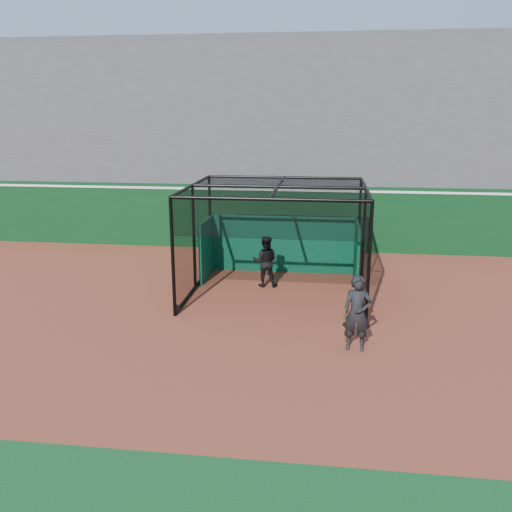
# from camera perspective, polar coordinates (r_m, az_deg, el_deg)

# --- Properties ---
(ground) EXTENTS (120.00, 120.00, 0.00)m
(ground) POSITION_cam_1_polar(r_m,az_deg,el_deg) (13.44, -2.29, -7.93)
(ground) COLOR brown
(ground) RESTS_ON ground
(outfield_wall) EXTENTS (50.00, 0.50, 2.50)m
(outfield_wall) POSITION_cam_1_polar(r_m,az_deg,el_deg) (21.18, 1.53, 4.22)
(outfield_wall) COLOR #093314
(outfield_wall) RESTS_ON ground
(grandstand) EXTENTS (50.00, 7.85, 8.95)m
(grandstand) POSITION_cam_1_polar(r_m,az_deg,el_deg) (24.58, 2.51, 13.17)
(grandstand) COLOR #4C4C4F
(grandstand) RESTS_ON ground
(batting_cage) EXTENTS (5.06, 4.67, 3.16)m
(batting_cage) POSITION_cam_1_polar(r_m,az_deg,el_deg) (15.84, 2.22, 1.62)
(batting_cage) COLOR black
(batting_cage) RESTS_ON ground
(batter) EXTENTS (0.79, 0.63, 1.58)m
(batter) POSITION_cam_1_polar(r_m,az_deg,el_deg) (16.59, 0.99, -0.56)
(batter) COLOR black
(batter) RESTS_ON ground
(on_deck_player) EXTENTS (0.65, 0.45, 1.73)m
(on_deck_player) POSITION_cam_1_polar(r_m,az_deg,el_deg) (12.36, 10.59, -5.95)
(on_deck_player) COLOR black
(on_deck_player) RESTS_ON ground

